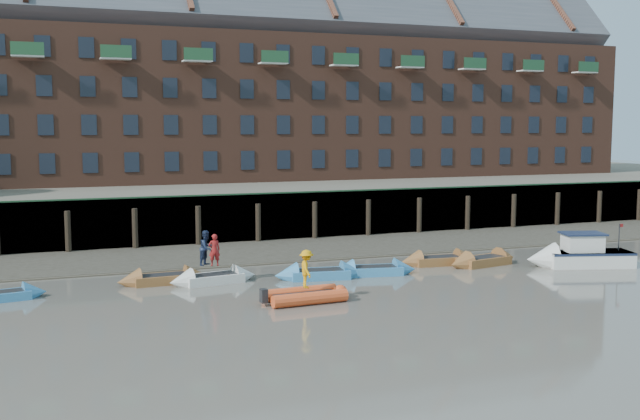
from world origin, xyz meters
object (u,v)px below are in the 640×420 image
rowboat_1 (0,296)px  person_rower_b (206,248)px  rowboat_2 (163,279)px  rowboat_7 (483,261)px  rib_tender (308,295)px  motor_launch (572,256)px  person_rib_crew (307,269)px  rowboat_3 (213,278)px  person_rower_a (214,250)px  rowboat_6 (439,260)px  rowboat_4 (320,274)px  rowboat_5 (374,270)px

rowboat_1 → person_rower_b: 9.61m
rowboat_2 → rowboat_7: (17.52, -1.29, 0.01)m
rowboat_2 → rib_tender: 8.16m
motor_launch → person_rower_b: 20.06m
person_rib_crew → person_rower_b: bearing=39.4°
rowboat_2 → rowboat_3: (2.35, -0.76, -0.00)m
person_rib_crew → person_rower_a: bearing=38.0°
rowboat_6 → rowboat_4: bearing=-165.6°
person_rower_b → person_rib_crew: bearing=-104.6°
rowboat_3 → rowboat_4: rowboat_4 is taller
rowboat_5 → rowboat_2: bearing=-178.7°
motor_launch → person_rower_a: (-19.50, 2.49, 1.06)m
rowboat_2 → person_rower_a: (2.40, -0.80, 1.44)m
rowboat_4 → person_rower_a: person_rower_a is taller
person_rib_crew → rowboat_3: bearing=38.3°
rowboat_4 → rib_tender: rowboat_4 is taller
rowboat_1 → rib_tender: 13.77m
rowboat_2 → person_rib_crew: bearing=-51.2°
rib_tender → rowboat_4: bearing=60.4°
person_rower_b → person_rower_a: bearing=-83.9°
rowboat_1 → rowboat_6: rowboat_6 is taller
rowboat_2 → rowboat_3: bearing=-21.2°
rowboat_2 → person_rower_a: bearing=-21.5°
rowboat_7 → rowboat_6: bearing=143.6°
rowboat_7 → person_rower_b: (-15.45, 0.75, 1.51)m
motor_launch → person_rower_b: size_ratio=3.49×
rowboat_6 → person_rower_b: bearing=-174.2°
rowboat_7 → rib_tender: 12.96m
rowboat_3 → rib_tender: bearing=-67.8°
person_rower_a → person_rib_crew: 6.02m
rowboat_6 → rowboat_7: size_ratio=0.95×
rowboat_4 → rib_tender: 4.99m
rowboat_5 → person_rib_crew: size_ratio=2.72×
rowboat_5 → person_rower_b: person_rower_b is taller
rowboat_2 → rowboat_4: 7.82m
rowboat_6 → motor_launch: size_ratio=0.76×
rowboat_4 → person_rib_crew: person_rib_crew is taller
rowboat_4 → rowboat_6: 7.73m
rowboat_1 → person_rib_crew: (12.82, -4.84, 1.26)m
rib_tender → motor_launch: motor_launch is taller
person_rib_crew → rowboat_2: bearing=50.0°
rowboat_7 → rowboat_1: bearing=167.8°
rowboat_1 → rib_tender: rowboat_1 is taller
rowboat_5 → rowboat_7: bearing=12.8°
rowboat_1 → person_rower_a: (9.81, 0.37, 1.46)m
rowboat_2 → rowboat_7: rowboat_7 is taller
person_rower_b → person_rib_crew: (3.35, -5.47, -0.29)m
rowboat_3 → motor_launch: bearing=-15.7°
rowboat_1 → rowboat_3: rowboat_3 is taller
rowboat_1 → rowboat_7: size_ratio=0.84×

